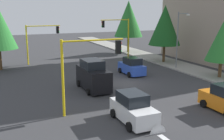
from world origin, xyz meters
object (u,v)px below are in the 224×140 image
(street_lamp_curbside, at_px, (180,34))
(car_blue, at_px, (132,67))
(delivery_van_black, at_px, (93,76))
(car_white, at_px, (133,109))
(traffic_signal_near_right, at_px, (88,61))
(tree_roadside_near, at_px, (222,41))
(tree_roadside_mid, at_px, (165,25))
(traffic_signal_far_right, at_px, (41,36))
(tree_roadside_far, at_px, (129,19))
(traffic_signal_far_left, at_px, (118,31))

(street_lamp_curbside, height_order, car_blue, street_lamp_curbside)
(delivery_van_black, height_order, car_white, delivery_van_black)
(traffic_signal_near_right, xyz_separation_m, tree_roadside_near, (-4.00, 16.15, 0.21))
(tree_roadside_mid, bearing_deg, traffic_signal_far_right, -111.00)
(traffic_signal_far_right, xyz_separation_m, car_white, (22.76, 2.11, -2.84))
(traffic_signal_near_right, height_order, car_white, traffic_signal_near_right)
(tree_roadside_far, height_order, delivery_van_black, tree_roadside_far)
(tree_roadside_far, distance_m, delivery_van_black, 23.01)
(traffic_signal_far_left, height_order, car_white, traffic_signal_far_left)
(street_lamp_curbside, xyz_separation_m, tree_roadside_far, (-14.39, 0.30, 1.37))
(delivery_van_black, distance_m, car_white, 8.24)
(traffic_signal_near_right, xyz_separation_m, traffic_signal_far_left, (-20.00, 11.38, 0.34))
(traffic_signal_far_right, distance_m, delivery_van_black, 14.90)
(tree_roadside_far, distance_m, tree_roadside_near, 20.10)
(traffic_signal_near_right, relative_size, car_white, 1.35)
(car_white, relative_size, car_blue, 1.04)
(traffic_signal_far_right, relative_size, delivery_van_black, 1.10)
(traffic_signal_far_left, relative_size, car_white, 1.48)
(tree_roadside_near, bearing_deg, street_lamp_curbside, -166.95)
(car_white, bearing_deg, tree_roadside_near, 115.74)
(traffic_signal_near_right, height_order, car_blue, traffic_signal_near_right)
(traffic_signal_far_right, bearing_deg, street_lamp_curbside, 54.99)
(car_white, xyz_separation_m, car_blue, (-12.17, 6.18, -0.00))
(traffic_signal_far_left, relative_size, tree_roadside_far, 0.68)
(tree_roadside_far, relative_size, tree_roadside_near, 1.41)
(traffic_signal_far_left, distance_m, delivery_van_black, 17.40)
(tree_roadside_mid, bearing_deg, car_white, -38.90)
(tree_roadside_far, height_order, tree_roadside_near, tree_roadside_far)
(traffic_signal_far_right, bearing_deg, tree_roadside_far, 104.81)
(traffic_signal_far_left, relative_size, delivery_van_black, 1.23)
(street_lamp_curbside, height_order, delivery_van_black, street_lamp_curbside)
(tree_roadside_near, bearing_deg, traffic_signal_near_right, -76.09)
(traffic_signal_far_left, bearing_deg, car_white, -22.12)
(traffic_signal_far_right, height_order, car_blue, traffic_signal_far_right)
(traffic_signal_far_right, height_order, delivery_van_black, traffic_signal_far_right)
(traffic_signal_far_left, height_order, tree_roadside_near, tree_roadside_near)
(street_lamp_curbside, xyz_separation_m, delivery_van_black, (4.14, -12.60, -3.07))
(tree_roadside_mid, height_order, tree_roadside_near, tree_roadside_mid)
(traffic_signal_far_right, xyz_separation_m, delivery_van_black, (14.53, 2.23, -2.46))
(tree_roadside_near, bearing_deg, car_blue, -124.59)
(tree_roadside_far, distance_m, car_blue, 16.82)
(traffic_signal_far_right, bearing_deg, car_white, 5.29)
(tree_roadside_near, height_order, car_blue, tree_roadside_near)
(car_white, bearing_deg, delivery_van_black, 179.16)
(street_lamp_curbside, bearing_deg, delivery_van_black, -71.81)
(tree_roadside_near, relative_size, car_blue, 1.61)
(tree_roadside_far, relative_size, car_blue, 2.27)
(traffic_signal_near_right, xyz_separation_m, car_blue, (-9.41, 8.31, -2.92))
(traffic_signal_far_right, bearing_deg, tree_roadside_mid, 69.00)
(tree_roadside_far, bearing_deg, tree_roadside_mid, 2.86)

